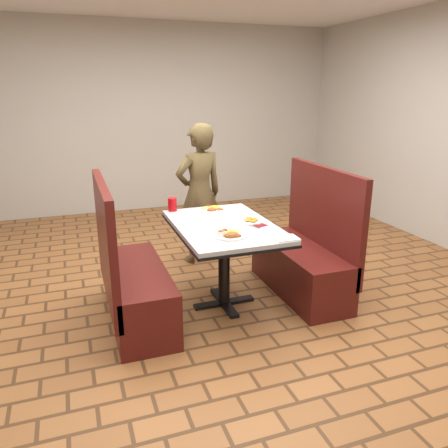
# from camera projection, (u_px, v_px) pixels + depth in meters

# --- Properties ---
(room) EXTENTS (7.00, 7.04, 2.82)m
(room) POSITION_uv_depth(u_px,v_px,m) (224.00, 79.00, 3.33)
(room) COLOR #955C30
(room) RESTS_ON ground
(dining_table) EXTENTS (0.81, 1.21, 0.75)m
(dining_table) POSITION_uv_depth(u_px,v_px,m) (224.00, 235.00, 3.70)
(dining_table) COLOR #B3B5B8
(dining_table) RESTS_ON ground
(booth_bench_left) EXTENTS (0.47, 1.20, 1.17)m
(booth_bench_left) POSITION_uv_depth(u_px,v_px,m) (132.00, 283.00, 3.54)
(booth_bench_left) COLOR #531713
(booth_bench_left) RESTS_ON ground
(booth_bench_right) EXTENTS (0.47, 1.20, 1.17)m
(booth_bench_right) POSITION_uv_depth(u_px,v_px,m) (305.00, 259.00, 4.05)
(booth_bench_right) COLOR #531713
(booth_bench_right) RESTS_ON ground
(diner_person) EXTENTS (0.62, 0.47, 1.51)m
(diner_person) POSITION_uv_depth(u_px,v_px,m) (199.00, 194.00, 4.69)
(diner_person) COLOR brown
(diner_person) RESTS_ON ground
(near_dinner_plate) EXTENTS (0.26, 0.26, 0.08)m
(near_dinner_plate) POSITION_uv_depth(u_px,v_px,m) (230.00, 233.00, 3.35)
(near_dinner_plate) COLOR white
(near_dinner_plate) RESTS_ON dining_table
(far_dinner_plate) EXTENTS (0.26, 0.26, 0.07)m
(far_dinner_plate) POSITION_uv_depth(u_px,v_px,m) (213.00, 208.00, 4.07)
(far_dinner_plate) COLOR white
(far_dinner_plate) RESTS_ON dining_table
(plantain_plate) EXTENTS (0.20, 0.20, 0.03)m
(plantain_plate) POSITION_uv_depth(u_px,v_px,m) (251.00, 221.00, 3.72)
(plantain_plate) COLOR white
(plantain_plate) RESTS_ON dining_table
(maroon_napkin) EXTENTS (0.13, 0.13, 0.00)m
(maroon_napkin) POSITION_uv_depth(u_px,v_px,m) (259.00, 225.00, 3.64)
(maroon_napkin) COLOR maroon
(maroon_napkin) RESTS_ON dining_table
(spoon_utensil) EXTENTS (0.06, 0.13, 0.00)m
(spoon_utensil) POSITION_uv_depth(u_px,v_px,m) (254.00, 227.00, 3.59)
(spoon_utensil) COLOR silver
(spoon_utensil) RESTS_ON dining_table
(red_tumbler) EXTENTS (0.08, 0.08, 0.12)m
(red_tumbler) POSITION_uv_depth(u_px,v_px,m) (172.00, 204.00, 4.06)
(red_tumbler) COLOR #B70C10
(red_tumbler) RESTS_ON dining_table
(paper_napkin) EXTENTS (0.19, 0.14, 0.01)m
(paper_napkin) POSITION_uv_depth(u_px,v_px,m) (286.00, 238.00, 3.30)
(paper_napkin) COLOR silver
(paper_napkin) RESTS_ON dining_table
(knife_utensil) EXTENTS (0.04, 0.16, 0.00)m
(knife_utensil) POSITION_uv_depth(u_px,v_px,m) (230.00, 236.00, 3.34)
(knife_utensil) COLOR silver
(knife_utensil) RESTS_ON dining_table
(fork_utensil) EXTENTS (0.02, 0.16, 0.00)m
(fork_utensil) POSITION_uv_depth(u_px,v_px,m) (232.00, 236.00, 3.35)
(fork_utensil) COLOR silver
(fork_utensil) RESTS_ON dining_table
(lettuce_shreds) EXTENTS (0.28, 0.32, 0.00)m
(lettuce_shreds) POSITION_uv_depth(u_px,v_px,m) (226.00, 221.00, 3.74)
(lettuce_shreds) COLOR #91B849
(lettuce_shreds) RESTS_ON dining_table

